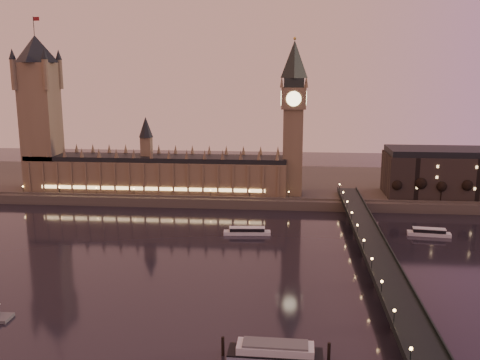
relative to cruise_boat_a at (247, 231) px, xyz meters
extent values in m
plane|color=black|center=(-29.20, -47.36, -1.82)|extent=(700.00, 700.00, 0.00)
cube|color=#423D35|center=(0.80, 117.64, 1.18)|extent=(560.00, 130.00, 6.00)
cube|color=brown|center=(-69.20, 73.64, 15.18)|extent=(180.00, 26.00, 22.00)
cube|color=black|center=(-69.20, 73.64, 27.78)|extent=(180.00, 22.00, 3.20)
cube|color=#FFCC7F|center=(-69.20, 60.14, 9.18)|extent=(153.00, 0.25, 2.20)
cube|color=brown|center=(-149.20, 73.64, 48.18)|extent=(22.00, 22.00, 88.00)
cone|color=black|center=(-149.20, 73.64, 101.18)|extent=(31.68, 31.68, 18.00)
cylinder|color=black|center=(-149.20, 73.64, 116.18)|extent=(0.44, 0.44, 12.00)
cube|color=maroon|center=(-147.00, 73.64, 120.68)|extent=(4.00, 0.15, 2.50)
cube|color=brown|center=(24.80, 73.64, 33.18)|extent=(13.00, 13.00, 58.00)
cube|color=brown|center=(24.80, 73.64, 69.18)|extent=(16.00, 16.00, 14.00)
cylinder|color=#FFEAA5|center=(24.80, 65.46, 69.18)|extent=(9.60, 0.35, 9.60)
cylinder|color=#FFEAA5|center=(16.62, 73.64, 69.18)|extent=(0.35, 9.60, 9.60)
cube|color=black|center=(24.80, 73.64, 79.18)|extent=(13.00, 13.00, 6.00)
cone|color=black|center=(24.80, 73.64, 94.18)|extent=(17.68, 17.68, 24.00)
sphere|color=gold|center=(24.80, 73.64, 107.18)|extent=(2.00, 2.00, 2.00)
cube|color=black|center=(62.80, -47.36, 6.18)|extent=(13.00, 260.00, 2.00)
cube|color=black|center=(56.50, -47.36, 7.68)|extent=(0.60, 260.00, 1.00)
cube|color=black|center=(69.10, -47.36, 7.68)|extent=(0.60, 260.00, 1.00)
cube|color=black|center=(142.80, 79.64, 18.18)|extent=(110.00, 36.00, 28.00)
cube|color=black|center=(142.80, 79.64, 34.18)|extent=(108.00, 34.00, 4.00)
cylinder|color=black|center=(94.10, 61.64, 9.30)|extent=(0.70, 0.70, 10.24)
sphere|color=black|center=(94.10, 61.64, 14.64)|extent=(6.82, 6.82, 6.82)
cylinder|color=black|center=(107.97, 61.64, 9.30)|extent=(0.70, 0.70, 10.24)
sphere|color=black|center=(107.97, 61.64, 14.64)|extent=(6.82, 6.82, 6.82)
cylinder|color=black|center=(121.85, 61.64, 9.30)|extent=(0.70, 0.70, 10.24)
sphere|color=black|center=(121.85, 61.64, 14.64)|extent=(6.82, 6.82, 6.82)
cylinder|color=black|center=(135.72, 61.64, 9.30)|extent=(0.70, 0.70, 10.24)
sphere|color=black|center=(135.72, 61.64, 14.64)|extent=(6.82, 6.82, 6.82)
cube|color=silver|center=(0.00, 0.00, -0.87)|extent=(26.19, 7.52, 1.90)
cube|color=black|center=(0.00, 0.00, 1.02)|extent=(19.42, 6.02, 1.90)
cube|color=silver|center=(0.00, 0.00, 2.14)|extent=(19.95, 6.28, 0.34)
cube|color=silver|center=(99.78, 6.78, -0.85)|extent=(23.35, 8.30, 1.93)
cube|color=black|center=(99.78, 6.78, 1.08)|extent=(17.33, 6.59, 1.93)
cube|color=silver|center=(99.78, 6.78, 2.22)|extent=(17.82, 6.87, 0.35)
cube|color=#8C98B3|center=(18.91, -129.15, -0.61)|extent=(29.91, 9.01, 2.42)
cube|color=black|center=(18.91, -129.15, 0.83)|extent=(29.91, 9.01, 0.46)
cube|color=silver|center=(18.91, -129.15, 2.27)|extent=(24.32, 7.96, 2.42)
cube|color=#595B5E|center=(18.91, -129.15, 3.80)|extent=(20.58, 6.95, 0.65)
cylinder|color=black|center=(2.19, -127.78, 1.34)|extent=(1.02, 1.02, 6.32)
cylinder|color=black|center=(35.64, -128.51, 1.34)|extent=(1.02, 1.02, 6.32)
camera|label=1|loc=(21.76, -282.58, 88.10)|focal=40.00mm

